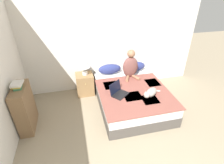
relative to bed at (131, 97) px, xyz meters
name	(u,v)px	position (x,y,z in m)	size (l,w,h in m)	color
wall_back	(104,42)	(-0.43, 1.04, 1.04)	(5.02, 0.05, 2.55)	silver
bed	(131,97)	(0.00, 0.00, 0.00)	(1.56, 1.93, 0.48)	#4C4742
pillow_near	(110,69)	(-0.34, 0.82, 0.37)	(0.60, 0.24, 0.26)	navy
pillow_far	(134,66)	(0.34, 0.82, 0.37)	(0.60, 0.24, 0.26)	navy
person_sitting	(131,66)	(0.13, 0.54, 0.55)	(0.39, 0.38, 0.72)	brown
cat_tabby	(151,93)	(0.27, -0.39, 0.34)	(0.48, 0.35, 0.20)	#A8A399
laptop_open	(119,92)	(-0.37, -0.15, 0.30)	(0.46, 0.45, 0.26)	black
nightstand	(85,84)	(-1.02, 0.76, 0.04)	(0.44, 0.42, 0.56)	#937047
table_lamp	(84,63)	(-1.00, 0.76, 0.64)	(0.30, 0.30, 0.45)	beige
bookshelf	(25,108)	(-2.28, -0.18, 0.24)	(0.25, 0.68, 0.95)	brown
book_stack_top	(17,85)	(-2.28, -0.18, 0.77)	(0.20, 0.25, 0.10)	#3D7A51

